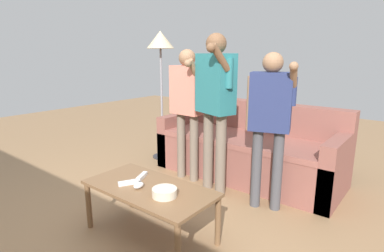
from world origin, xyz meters
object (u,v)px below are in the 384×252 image
object	(u,v)px
game_remote_nunchuk	(139,185)
couch	(248,150)
snack_bowl	(165,192)
floor_lamp	(161,48)
game_remote_wand_spare	(142,176)
game_remote_wand_far	(128,183)
player_center	(215,96)
player_left	(187,100)
player_right	(270,114)
game_remote_wand_near	(168,193)
coffee_table	(149,193)

from	to	relation	value
game_remote_nunchuk	couch	bearing A→B (deg)	88.70
snack_bowl	floor_lamp	size ratio (longest dim) A/B	0.11
game_remote_wand_spare	game_remote_wand_far	bearing A→B (deg)	-85.62
floor_lamp	snack_bowl	bearing A→B (deg)	-45.79
floor_lamp	player_center	xyz separation A→B (m)	(1.18, -0.46, -0.47)
floor_lamp	game_remote_wand_spare	xyz separation A→B (m)	(1.08, -1.37, -1.05)
player_center	game_remote_wand_far	world-z (taller)	player_center
player_left	player_right	bearing A→B (deg)	-4.86
player_center	game_remote_wand_far	size ratio (longest dim) A/B	10.35
player_center	player_right	distance (m)	0.59
floor_lamp	player_center	world-z (taller)	floor_lamp
player_right	game_remote_wand_near	world-z (taller)	player_right
floor_lamp	coffee_table	bearing A→B (deg)	-49.25
game_remote_wand_spare	game_remote_wand_near	bearing A→B (deg)	-14.69
couch	game_remote_wand_far	bearing A→B (deg)	-95.18
floor_lamp	player_center	bearing A→B (deg)	-21.52
game_remote_nunchuk	game_remote_wand_near	world-z (taller)	game_remote_nunchuk
game_remote_nunchuk	player_left	distance (m)	1.32
floor_lamp	game_remote_wand_far	world-z (taller)	floor_lamp
player_center	game_remote_wand_near	xyz separation A→B (m)	(0.29, -1.01, -0.58)
player_left	game_remote_wand_spare	bearing A→B (deg)	-71.56
game_remote_wand_near	game_remote_wand_spare	xyz separation A→B (m)	(-0.38, 0.10, -0.00)
snack_bowl	player_right	bearing A→B (deg)	73.73
game_remote_nunchuk	game_remote_wand_far	world-z (taller)	game_remote_nunchuk
couch	player_left	world-z (taller)	player_left
snack_bowl	game_remote_wand_far	xyz separation A→B (m)	(-0.36, -0.03, -0.01)
game_remote_wand_far	game_remote_wand_spare	size ratio (longest dim) A/B	0.99
snack_bowl	game_remote_wand_far	world-z (taller)	snack_bowl
couch	player_left	distance (m)	0.95
game_remote_wand_spare	player_right	bearing A→B (deg)	53.39
player_right	game_remote_wand_near	distance (m)	1.15
couch	coffee_table	distance (m)	1.60
player_left	player_right	world-z (taller)	player_left
couch	player_right	xyz separation A→B (m)	(0.51, -0.61, 0.59)
floor_lamp	player_right	size ratio (longest dim) A/B	1.19
player_center	game_remote_wand_far	xyz separation A→B (m)	(-0.08, -1.06, -0.58)
game_remote_wand_near	game_remote_wand_far	bearing A→B (deg)	-172.05
game_remote_nunchuk	player_center	bearing A→B (deg)	91.64
player_right	game_remote_wand_near	bearing A→B (deg)	-106.20
floor_lamp	player_right	xyz separation A→B (m)	(1.76, -0.46, -0.58)
floor_lamp	game_remote_wand_spare	world-z (taller)	floor_lamp
game_remote_nunchuk	game_remote_wand_spare	world-z (taller)	game_remote_nunchuk
snack_bowl	game_remote_wand_near	size ratio (longest dim) A/B	1.21
couch	player_left	bearing A→B (deg)	-133.19
couch	floor_lamp	xyz separation A→B (m)	(-1.24, -0.15, 1.17)
player_left	couch	bearing A→B (deg)	46.81
coffee_table	game_remote_wand_near	size ratio (longest dim) A/B	7.01
coffee_table	snack_bowl	size ratio (longest dim) A/B	5.80
coffee_table	game_remote_nunchuk	bearing A→B (deg)	-122.53
game_remote_nunchuk	game_remote_wand_far	size ratio (longest dim) A/B	0.57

